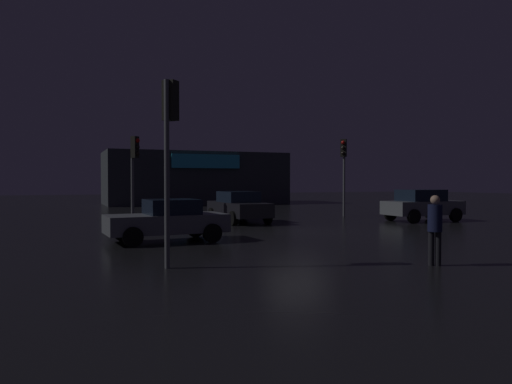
# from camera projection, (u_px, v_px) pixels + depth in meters

# --- Properties ---
(ground_plane) EXTENTS (120.00, 120.00, 0.00)m
(ground_plane) POSITION_uv_depth(u_px,v_px,m) (297.00, 232.00, 19.26)
(ground_plane) COLOR black
(store_building) EXTENTS (15.87, 7.32, 4.61)m
(store_building) POSITION_uv_depth(u_px,v_px,m) (195.00, 178.00, 43.80)
(store_building) COLOR #33383D
(store_building) RESTS_ON ground
(traffic_signal_main) EXTENTS (0.42, 0.42, 4.16)m
(traffic_signal_main) POSITION_uv_depth(u_px,v_px,m) (134.00, 162.00, 22.67)
(traffic_signal_main) COLOR #595B60
(traffic_signal_main) RESTS_ON ground
(traffic_signal_opposite) EXTENTS (0.42, 0.42, 4.46)m
(traffic_signal_opposite) POSITION_uv_depth(u_px,v_px,m) (344.00, 161.00, 27.67)
(traffic_signal_opposite) COLOR #595B60
(traffic_signal_opposite) RESTS_ON ground
(traffic_signal_cross_left) EXTENTS (0.42, 0.42, 4.41)m
(traffic_signal_cross_left) POSITION_uv_depth(u_px,v_px,m) (170.00, 129.00, 11.28)
(traffic_signal_cross_left) COLOR #595B60
(traffic_signal_cross_left) RESTS_ON ground
(car_near) EXTENTS (4.08, 2.19, 1.43)m
(car_near) POSITION_uv_depth(u_px,v_px,m) (168.00, 220.00, 16.20)
(car_near) COLOR slate
(car_near) RESTS_ON ground
(car_far) EXTENTS (3.96, 2.05, 1.62)m
(car_far) POSITION_uv_depth(u_px,v_px,m) (422.00, 205.00, 24.48)
(car_far) COLOR slate
(car_far) RESTS_ON ground
(car_crossing) EXTENTS (2.13, 4.58, 1.53)m
(car_crossing) POSITION_uv_depth(u_px,v_px,m) (239.00, 206.00, 23.85)
(car_crossing) COLOR black
(car_crossing) RESTS_ON ground
(pedestrian) EXTENTS (0.48, 0.48, 1.70)m
(pedestrian) POSITION_uv_depth(u_px,v_px,m) (435.00, 225.00, 11.58)
(pedestrian) COLOR black
(pedestrian) RESTS_ON ground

